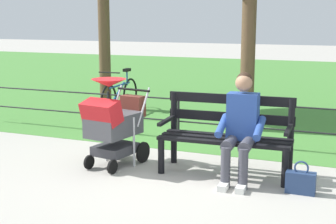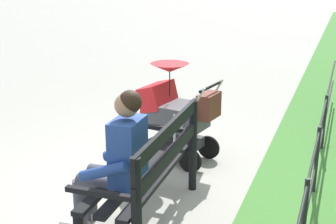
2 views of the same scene
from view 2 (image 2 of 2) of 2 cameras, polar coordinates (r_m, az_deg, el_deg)
ground_plane at (r=4.87m, az=-0.83°, el=-9.89°), size 60.00×60.00×0.00m
park_bench at (r=4.17m, az=-1.99°, el=-6.75°), size 1.62×0.66×0.96m
person_on_bench at (r=4.01m, az=-6.20°, el=-5.51°), size 0.55×0.74×1.28m
stroller at (r=5.49m, az=0.85°, el=0.05°), size 0.64×0.95×1.15m
park_fence at (r=3.96m, az=16.20°, el=-10.51°), size 8.77×0.04×0.70m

